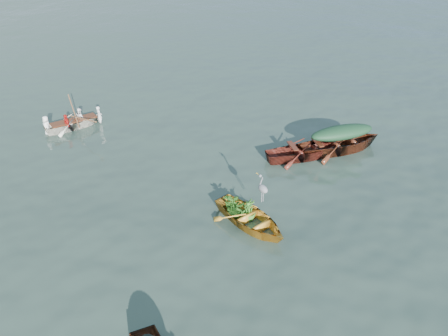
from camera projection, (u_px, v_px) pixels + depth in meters
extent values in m
plane|color=#304339|center=(292.00, 235.00, 12.98)|extent=(140.00, 140.00, 0.00)
imported|color=gold|center=(250.00, 225.00, 13.39)|extent=(1.92, 3.52, 0.91)
imported|color=#552113|center=(339.00, 151.00, 17.27)|extent=(5.04, 2.65, 1.15)
imported|color=maroon|center=(304.00, 158.00, 16.84)|extent=(4.45, 2.54, 0.98)
imported|color=silver|center=(75.00, 128.00, 19.02)|extent=(3.54, 1.16, 0.79)
ellipsoid|color=#15331C|center=(342.00, 132.00, 16.83)|extent=(2.77, 1.46, 0.52)
imported|color=#32661A|center=(239.00, 197.00, 13.36)|extent=(0.83, 0.99, 0.60)
imported|color=silver|center=(72.00, 112.00, 18.61)|extent=(2.49, 1.02, 0.76)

